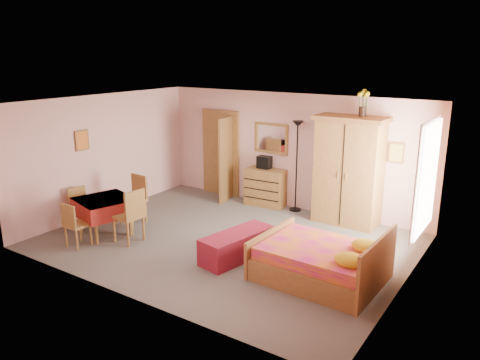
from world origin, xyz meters
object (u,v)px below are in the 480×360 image
Objects in this scene: bed at (320,252)px; bench at (237,245)px; stereo at (264,162)px; floor_lamp at (297,167)px; chest_of_drawers at (266,187)px; chair_south at (77,224)px; wardrobe at (348,171)px; wall_mirror at (271,138)px; chair_west at (82,208)px; chair_east at (128,215)px; sunflower_vase at (363,103)px; chair_north at (132,200)px; dining_table at (106,216)px.

bed is 1.36× the size of bench.
stereo is 0.82m from floor_lamp.
chest_of_drawers is 1.09× the size of chair_south.
bed is at bearing 3.54° from bench.
wardrobe is 2.98m from bench.
wall_mirror is 4.39m from chair_west.
wardrobe is 1.60× the size of bench.
chair_east is (-0.98, -3.33, -0.49)m from stereo.
stereo is 4.34m from chair_south.
chair_south is (-3.66, -3.87, -0.70)m from wardrobe.
sunflower_vase is at bearing 4.74° from wardrobe.
bench is at bearing -174.41° from bed.
sunflower_vase is 0.54× the size of chair_north.
chair_east is at bearing -132.06° from wardrobe.
stereo is 0.15× the size of floor_lamp.
bed is (2.64, -2.73, -0.57)m from stereo.
bench is 1.36× the size of chair_east.
bed is (2.57, -2.69, 0.01)m from chest_of_drawers.
chair_north is at bearing 149.71° from chair_west.
floor_lamp is 4.71m from chair_south.
bed is 3.67m from chair_east.
sunflower_vase is at bearing -5.55° from chest_of_drawers.
chair_south is at bearing 140.09° from chair_east.
bench is (-1.50, -0.09, -0.21)m from bed.
stereo is 3.84m from bed.
chair_north reaches higher than bed.
chest_of_drawers is 0.41× the size of wardrobe.
stereo is 4.10m from chair_west.
dining_table is at bearing 102.79° from chair_west.
dining_table is 0.70m from chair_west.
chest_of_drawers is 0.92× the size of chair_north.
bench is 2.98m from chair_south.
sunflower_vase is at bearing 136.72° from chair_west.
chair_south is at bearing -131.92° from wardrobe.
wardrobe is at bearing -3.51° from stereo.
chair_west is at bearing -178.87° from dining_table.
bed reaches higher than bench.
chest_of_drawers is at bearing 111.09° from bench.
floor_lamp reaches higher than dining_table.
bed is 4.28m from chair_north.
bench is at bearing -112.65° from sunflower_vase.
stereo reaches higher than chair_north.
wall_mirror is 2.06m from wardrobe.
chair_east is at bearing -106.41° from stereo.
floor_lamp is at bearing 148.45° from chair_west.
chest_of_drawers is 4.06m from chair_west.
chair_west is at bearing 138.08° from chair_south.
sunflower_vase is at bearing -143.27° from chair_north.
chair_west is at bearing 93.11° from chair_east.
wall_mirror reaches higher than chest_of_drawers.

